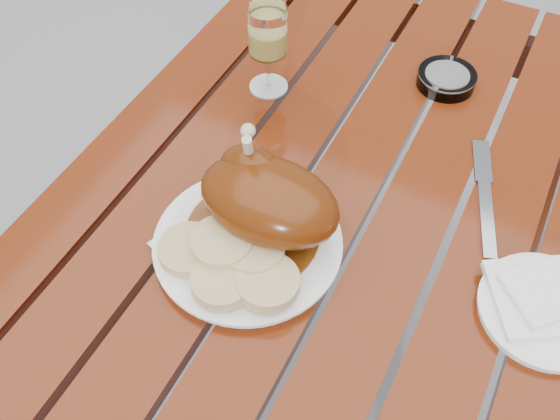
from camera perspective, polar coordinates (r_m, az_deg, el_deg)
The scene contains 11 objects.
ground at distance 1.60m, azimuth 3.60°, elevation -15.47°, with size 60.00×60.00×0.00m, color slate.
table at distance 1.27m, azimuth 4.44°, elevation -8.80°, with size 0.80×1.20×0.75m, color maroon.
dinner_plate at distance 0.88m, azimuth -2.95°, elevation -3.15°, with size 0.27×0.27×0.02m, color white.
roast_duck at distance 0.85m, azimuth -1.31°, elevation 1.14°, with size 0.21×0.19×0.14m.
bread_dumplings at distance 0.83m, azimuth -4.54°, elevation -4.64°, with size 0.21×0.14×0.03m.
wine_glass at distance 1.07m, azimuth -1.11°, elevation 14.41°, with size 0.07×0.07×0.16m, color #E3D367.
side_plate at distance 0.89m, azimuth 23.02°, elevation -8.47°, with size 0.17×0.17×0.01m, color white.
napkin at distance 0.88m, azimuth 22.80°, elevation -7.33°, with size 0.13×0.12×0.01m, color white.
ashtray at distance 1.15m, azimuth 14.96°, elevation 11.50°, with size 0.10×0.10×0.03m, color #B2B7BC.
fork at distance 0.92m, azimuth -7.13°, elevation -0.34°, with size 0.02×0.18×0.01m, color gray.
knife at distance 0.97m, azimuth 18.29°, elevation 0.47°, with size 0.02×0.20×0.01m, color gray.
Camera 1 is at (0.20, -0.60, 1.47)m, focal length 40.00 mm.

